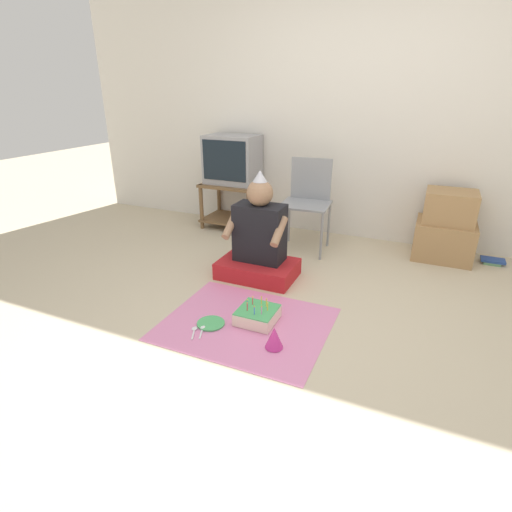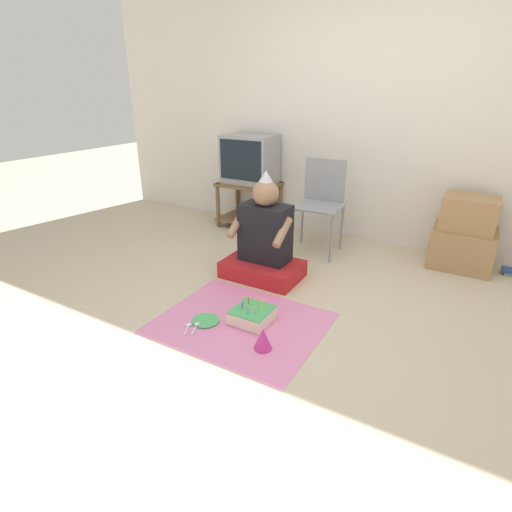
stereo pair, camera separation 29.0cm
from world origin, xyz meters
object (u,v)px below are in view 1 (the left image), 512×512
person_seated (259,243)px  party_hat_blue (274,337)px  tv (232,159)px  book_pile (492,261)px  birthday_cake (257,315)px  folding_chair (308,197)px  cardboard_box_stack (446,228)px  paper_plate (211,323)px

person_seated → party_hat_blue: person_seated is taller
tv → party_hat_blue: size_ratio=3.98×
tv → party_hat_blue: tv is taller
book_pile → birthday_cake: birthday_cake is taller
folding_chair → party_hat_blue: folding_chair is taller
cardboard_box_stack → book_pile: size_ratio=3.18×
cardboard_box_stack → tv: bearing=179.2°
folding_chair → person_seated: person_seated is taller
tv → birthday_cake: 2.18m
book_pile → birthday_cake: 2.36m
folding_chair → paper_plate: size_ratio=4.60×
person_seated → paper_plate: 0.89m
book_pile → party_hat_blue: party_hat_blue is taller
cardboard_box_stack → paper_plate: (-1.41, -1.90, -0.28)m
person_seated → party_hat_blue: bearing=-61.3°
person_seated → paper_plate: bearing=-89.4°
birthday_cake → tv: bearing=121.2°
book_pile → person_seated: size_ratio=0.22×
cardboard_box_stack → paper_plate: cardboard_box_stack is taller
birthday_cake → party_hat_blue: 0.32m
person_seated → birthday_cake: size_ratio=3.46×
tv → paper_plate: bearing=-67.6°
person_seated → tv: bearing=125.8°
folding_chair → birthday_cake: size_ratio=3.35×
cardboard_box_stack → book_pile: cardboard_box_stack is taller
birthday_cake → person_seated: bearing=112.7°
tv → cardboard_box_stack: tv is taller
folding_chair → birthday_cake: bearing=-85.5°
birthday_cake → party_hat_blue: bearing=-47.6°
cardboard_box_stack → birthday_cake: cardboard_box_stack is taller
tv → paper_plate: 2.22m
tv → person_seated: (0.79, -1.09, -0.46)m
folding_chair → book_pile: size_ratio=4.33×
book_pile → party_hat_blue: bearing=-124.2°
folding_chair → birthday_cake: 1.54m
tv → folding_chair: bearing=-17.3°
book_pile → person_seated: 2.16m
book_pile → paper_plate: size_ratio=1.06×
paper_plate → birthday_cake: bearing=31.2°
book_pile → folding_chair: bearing=-170.1°
book_pile → party_hat_blue: 2.41m
tv → cardboard_box_stack: (2.20, -0.03, -0.47)m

